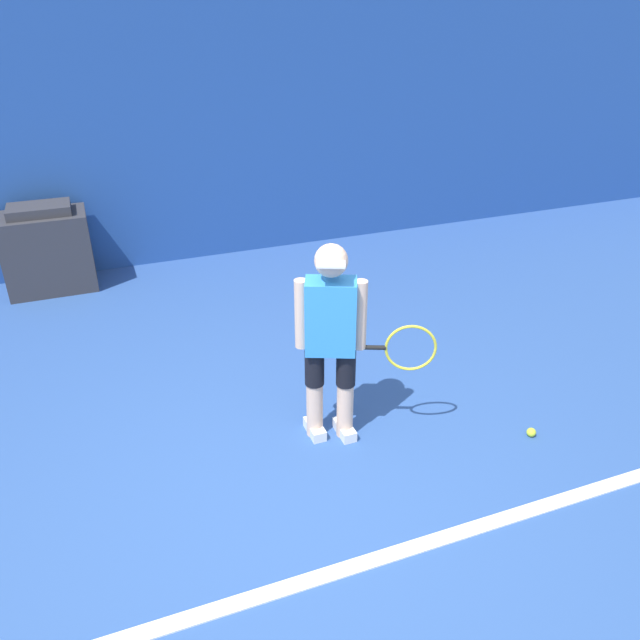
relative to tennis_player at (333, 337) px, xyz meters
The scene contains 6 objects.
ground_plane 1.14m from the tennis_player, 127.94° to the right, with size 24.00×24.00×0.00m, color #2D5193.
back_wall 3.94m from the tennis_player, 97.17° to the left, with size 24.00×0.10×3.09m.
court_baseline 1.50m from the tennis_player, 112.49° to the right, with size 21.60×0.10×0.01m.
tennis_player is the anchor object (origin of this frame).
tennis_ball 1.66m from the tennis_player, 21.94° to the right, with size 0.07×0.07×0.07m.
covered_chair 3.97m from the tennis_player, 118.74° to the left, with size 0.89×0.56×0.94m.
Camera 1 is at (-0.91, -2.79, 2.91)m, focal length 35.00 mm.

